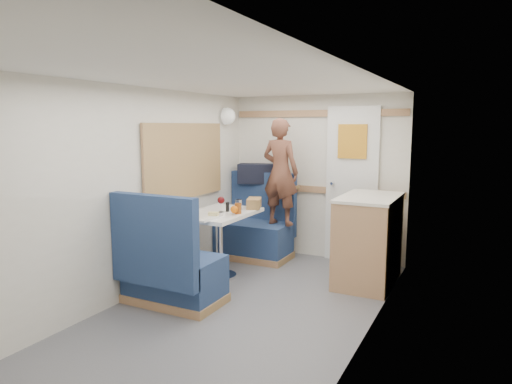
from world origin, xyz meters
The scene contains 26 objects.
floor centered at (0.00, 0.00, 0.00)m, with size 4.50×4.50×0.00m, color #515156.
ceiling centered at (0.00, 0.00, 2.00)m, with size 4.50×4.50×0.00m, color silver.
wall_back centered at (0.00, 2.25, 1.00)m, with size 2.20×0.02×2.00m, color silver.
wall_left centered at (-1.10, 0.00, 1.00)m, with size 0.02×4.50×2.00m, color silver.
wall_right centered at (1.10, 0.00, 1.00)m, with size 0.02×4.50×2.00m, color silver.
oak_trim_low centered at (0.00, 2.23, 0.85)m, with size 2.15×0.02×0.08m, color olive.
oak_trim_high centered at (0.00, 2.23, 1.78)m, with size 2.15×0.02×0.08m, color olive.
side_window centered at (-1.08, 1.00, 1.25)m, with size 0.04×1.30×0.72m, color #959C84.
rear_door centered at (0.45, 2.22, 0.97)m, with size 0.62×0.12×1.86m.
dinette_table centered at (-0.65, 1.00, 0.57)m, with size 0.62×0.92×0.72m.
bench_far centered at (-0.65, 1.86, 0.30)m, with size 0.90×0.59×1.05m.
bench_near centered at (-0.65, 0.14, 0.30)m, with size 0.90×0.59×1.05m.
ledge centered at (-0.65, 2.12, 0.88)m, with size 0.90×0.14×0.04m, color olive.
dome_light centered at (-1.04, 1.85, 1.75)m, with size 0.20×0.20×0.20m, color white.
galley_counter centered at (0.82, 1.55, 0.47)m, with size 0.57×0.92×0.92m.
person centered at (-0.32, 1.86, 1.09)m, with size 0.46×0.30×1.27m, color brown.
duffel_bag centered at (-0.74, 2.12, 1.02)m, with size 0.52×0.25×0.25m, color black.
tray centered at (-0.62, 0.63, 0.73)m, with size 0.27×0.36×0.02m, color silver.
orange_fruit centered at (-0.43, 0.93, 0.78)m, with size 0.08×0.08×0.08m, color #D64A09.
cheese_block centered at (-0.55, 0.73, 0.76)m, with size 0.10×0.06×0.04m, color #D8BD7D.
wine_glass centered at (-0.62, 1.00, 0.84)m, with size 0.08×0.08×0.17m.
tumbler_left centered at (-0.81, 0.62, 0.78)m, with size 0.07×0.07×0.11m, color white.
tumbler_right centered at (-0.52, 1.19, 0.78)m, with size 0.07×0.07×0.12m, color white.
beer_glass centered at (-0.43, 1.01, 0.78)m, with size 0.07×0.07×0.11m, color #8F4614.
pepper_grinder centered at (-0.58, 1.06, 0.77)m, with size 0.04×0.04×0.10m, color black.
bread_loaf centered at (-0.43, 1.38, 0.77)m, with size 0.14×0.26×0.11m, color olive.
Camera 1 is at (1.86, -3.09, 1.63)m, focal length 32.00 mm.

